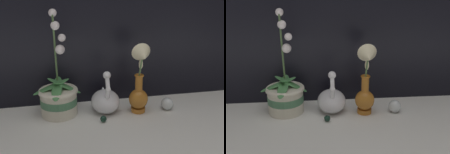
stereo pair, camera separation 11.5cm
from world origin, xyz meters
TOP-DOWN VIEW (x-y plane):
  - ground_plane at (0.00, 0.00)m, footprint 2.80×2.80m
  - orchid_potted_plant at (-0.22, 0.16)m, footprint 0.21×0.21m
  - swan_figurine at (-0.01, 0.15)m, footprint 0.13×0.18m
  - blue_vase at (0.13, 0.11)m, footprint 0.09×0.12m
  - glass_sphere at (0.27, 0.11)m, footprint 0.06×0.06m
  - glass_bauble at (-0.04, 0.05)m, footprint 0.03×0.03m

SIDE VIEW (x-z plane):
  - ground_plane at x=0.00m, z-range 0.00..0.00m
  - glass_bauble at x=-0.04m, z-range 0.00..0.03m
  - glass_sphere at x=0.27m, z-range 0.00..0.06m
  - swan_figurine at x=-0.01m, z-range -0.05..0.16m
  - orchid_potted_plant at x=-0.22m, z-range -0.15..0.32m
  - blue_vase at x=0.13m, z-range -0.03..0.30m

